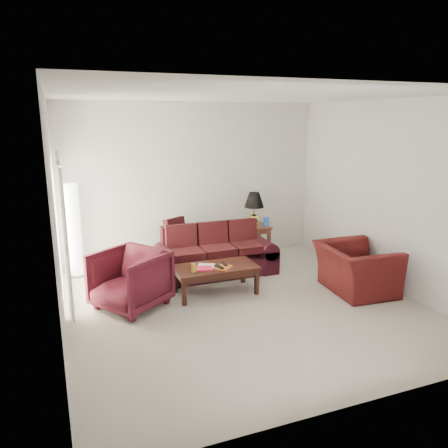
% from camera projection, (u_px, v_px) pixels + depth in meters
% --- Properties ---
extents(floor, '(5.00, 5.00, 0.00)m').
position_uv_depth(floor, '(245.00, 305.00, 6.47)').
color(floor, beige).
rests_on(floor, ground).
extents(blinds, '(0.10, 2.00, 2.16)m').
position_uv_depth(blinds, '(63.00, 229.00, 6.55)').
color(blinds, silver).
rests_on(blinds, ground).
extents(sofa, '(2.16, 1.09, 0.85)m').
position_uv_depth(sofa, '(216.00, 251.00, 7.67)').
color(sofa, black).
rests_on(sofa, ground).
extents(throw_pillow, '(0.49, 0.41, 0.46)m').
position_uv_depth(throw_pillow, '(175.00, 230.00, 8.04)').
color(throw_pillow, black).
rests_on(throw_pillow, sofa).
extents(end_table, '(0.59, 0.59, 0.62)m').
position_uv_depth(end_table, '(253.00, 241.00, 8.74)').
color(end_table, '#4B301A').
rests_on(end_table, ground).
extents(table_lamp, '(0.51, 0.51, 0.65)m').
position_uv_depth(table_lamp, '(254.00, 209.00, 8.65)').
color(table_lamp, gold).
rests_on(table_lamp, end_table).
extents(clock, '(0.16, 0.07, 0.16)m').
position_uv_depth(clock, '(249.00, 224.00, 8.49)').
color(clock, silver).
rests_on(clock, end_table).
extents(blue_canister, '(0.14, 0.14, 0.18)m').
position_uv_depth(blue_canister, '(266.00, 222.00, 8.60)').
color(blue_canister, '#1A51AD').
rests_on(blue_canister, end_table).
extents(picture_frame, '(0.18, 0.21, 0.06)m').
position_uv_depth(picture_frame, '(243.00, 220.00, 8.79)').
color(picture_frame, silver).
rests_on(picture_frame, end_table).
extents(floor_lamp, '(0.34, 0.34, 1.66)m').
position_uv_depth(floor_lamp, '(74.00, 230.00, 7.49)').
color(floor_lamp, white).
rests_on(floor_lamp, ground).
extents(armchair_left, '(1.29, 1.29, 0.85)m').
position_uv_depth(armchair_left, '(130.00, 280.00, 6.32)').
color(armchair_left, '#420F18').
rests_on(armchair_left, ground).
extents(armchair_right, '(1.09, 1.23, 0.75)m').
position_uv_depth(armchair_right, '(356.00, 269.00, 6.92)').
color(armchair_right, '#410F0F').
rests_on(armchair_right, ground).
extents(coffee_table, '(1.39, 0.87, 0.45)m').
position_uv_depth(coffee_table, '(216.00, 280.00, 6.87)').
color(coffee_table, black).
rests_on(coffee_table, ground).
extents(magazine_red, '(0.33, 0.28, 0.02)m').
position_uv_depth(magazine_red, '(203.00, 269.00, 6.68)').
color(magazine_red, red).
rests_on(magazine_red, coffee_table).
extents(magazine_white, '(0.32, 0.29, 0.01)m').
position_uv_depth(magazine_white, '(206.00, 266.00, 6.82)').
color(magazine_white, white).
rests_on(magazine_white, coffee_table).
extents(magazine_orange, '(0.32, 0.32, 0.01)m').
position_uv_depth(magazine_orange, '(224.00, 267.00, 6.74)').
color(magazine_orange, '#C55D17').
rests_on(magazine_orange, coffee_table).
extents(remote_a, '(0.10, 0.19, 0.02)m').
position_uv_depth(remote_a, '(219.00, 267.00, 6.70)').
color(remote_a, black).
rests_on(remote_a, coffee_table).
extents(remote_b, '(0.05, 0.17, 0.02)m').
position_uv_depth(remote_b, '(224.00, 264.00, 6.84)').
color(remote_b, black).
rests_on(remote_b, coffee_table).
extents(yellow_glass, '(0.08, 0.08, 0.13)m').
position_uv_depth(yellow_glass, '(194.00, 268.00, 6.55)').
color(yellow_glass, gold).
rests_on(yellow_glass, coffee_table).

